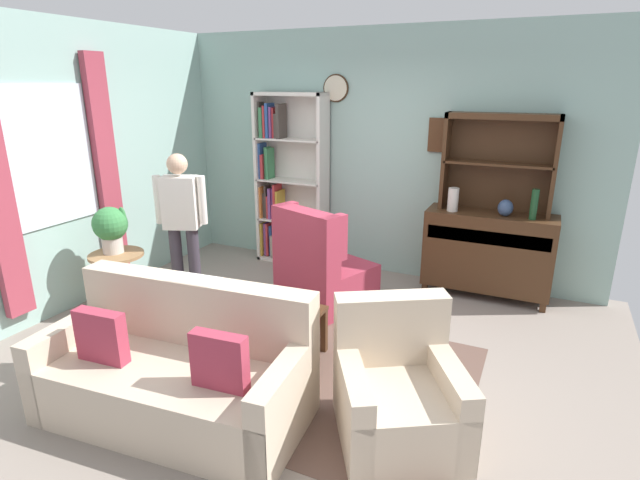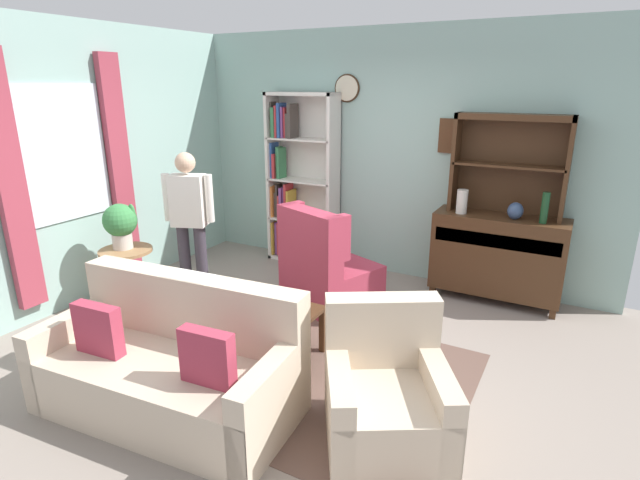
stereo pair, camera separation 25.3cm
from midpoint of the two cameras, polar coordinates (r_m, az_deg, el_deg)
ground_plane at (r=4.39m, az=-0.76°, el=-12.55°), size 5.40×4.60×0.02m
wall_back at (r=5.80m, az=9.69°, el=9.58°), size 5.00×0.09×2.80m
wall_left at (r=5.53m, az=-24.64°, el=7.77°), size 0.16×4.20×2.80m
area_rug at (r=4.08m, az=-0.37°, el=-14.93°), size 2.58×1.95×0.01m
bookshelf at (r=6.18m, az=-1.51°, el=6.88°), size 0.90×0.30×2.10m
sideboard at (r=5.46m, az=21.09°, el=-1.57°), size 1.30×0.45×0.92m
sideboard_hutch at (r=5.34m, az=22.53°, el=9.48°), size 1.10×0.26×1.00m
vase_tall at (r=5.30m, az=17.44°, el=4.26°), size 0.11×0.11×0.25m
vase_round at (r=5.25m, az=22.98°, el=3.12°), size 0.15×0.15×0.17m
bottle_wine at (r=5.20m, az=25.87°, el=3.36°), size 0.07×0.07×0.30m
couch_floral at (r=3.66m, az=-14.87°, el=-14.13°), size 1.87×1.01×0.90m
armchair_floral at (r=3.33m, az=9.91°, el=-17.66°), size 1.04×1.05×0.88m
wingback_chair at (r=5.02m, az=2.07°, el=-3.54°), size 1.01×1.02×1.05m
plant_stand at (r=5.34m, az=-20.08°, el=-3.40°), size 0.52×0.52×0.61m
potted_plant_large at (r=5.23m, az=-20.78°, el=1.87°), size 0.33×0.33×0.46m
potted_plant_small at (r=5.23m, az=-16.24°, el=-6.01°), size 0.20×0.20×0.27m
person_reading at (r=5.13m, az=-13.50°, el=2.59°), size 0.51×0.31×1.56m
coffee_table at (r=4.17m, az=-3.91°, el=-8.65°), size 0.80×0.50×0.42m
book_stack at (r=4.01m, az=-4.03°, el=-7.79°), size 0.22×0.15×0.12m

